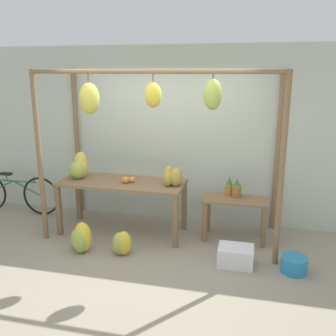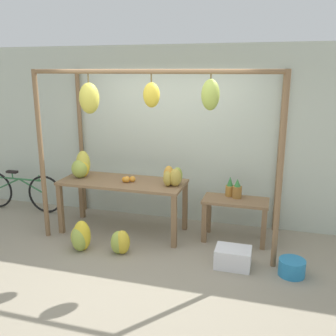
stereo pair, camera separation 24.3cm
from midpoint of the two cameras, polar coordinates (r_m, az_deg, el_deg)
ground_plane at (r=5.07m, az=-2.34°, el=-13.81°), size 20.00×20.00×0.00m
shop_wall_back at (r=6.03m, az=2.18°, el=4.97°), size 8.00×0.08×2.80m
stall_awning at (r=5.05m, az=-1.44°, el=7.23°), size 3.35×1.31×2.43m
display_table_main at (r=5.67m, az=-5.68°, el=-2.98°), size 1.88×0.75×0.81m
display_table_side at (r=5.52m, az=11.47°, el=-6.17°), size 0.93×0.46×0.63m
banana_pile_on_table at (r=5.89m, az=-11.86°, el=0.25°), size 0.29×0.33×0.41m
orange_pile at (r=5.56m, az=-4.88°, el=-1.72°), size 0.19×0.17×0.09m
pineapple_cluster at (r=5.53m, az=11.23°, el=-3.16°), size 0.24×0.20×0.29m
banana_pile_ground_left at (r=5.35m, az=-11.91°, el=-10.24°), size 0.36×0.36×0.43m
banana_pile_ground_right at (r=5.17m, az=-5.92°, el=-11.20°), size 0.32×0.28×0.34m
fruit_crate_white at (r=4.95m, az=11.30°, el=-13.23°), size 0.44×0.32×0.25m
blue_bucket at (r=4.96m, az=19.74°, el=-14.10°), size 0.32×0.32×0.20m
parked_bicycle at (r=7.07m, az=-20.70°, el=-3.30°), size 1.68×0.08×0.71m
papaya_pile at (r=5.35m, az=2.00°, el=-1.35°), size 0.30×0.33×0.29m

